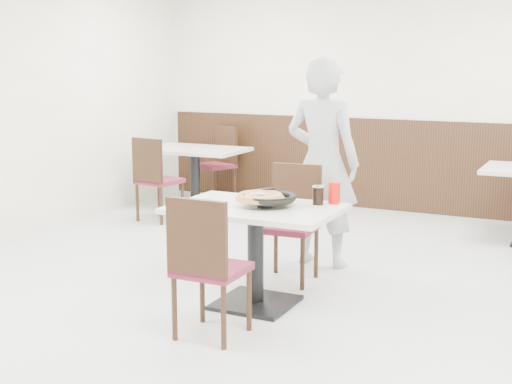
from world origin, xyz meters
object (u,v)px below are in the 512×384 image
at_px(chair_near, 212,266).
at_px(red_cup, 334,193).
at_px(pizza, 260,198).
at_px(side_plate, 198,203).
at_px(chair_far, 289,225).
at_px(pizza_pan, 268,200).
at_px(cola_glass, 318,196).
at_px(diner_person, 323,163).
at_px(main_table, 256,256).
at_px(bg_chair_left_far, 215,164).
at_px(bg_table_left, 195,179).
at_px(bg_chair_left_near, 160,179).

relative_size(chair_near, red_cup, 5.94).
bearing_deg(pizza, side_plate, -164.32).
distance_m(chair_far, red_cup, 0.68).
bearing_deg(red_cup, pizza_pan, -142.90).
relative_size(chair_far, cola_glass, 7.31).
distance_m(pizza_pan, cola_glass, 0.37).
bearing_deg(diner_person, main_table, 90.48).
height_order(pizza_pan, red_cup, red_cup).
xyz_separation_m(pizza_pan, pizza, (-0.05, -0.04, 0.02)).
relative_size(main_table, chair_far, 1.26).
height_order(main_table, cola_glass, cola_glass).
bearing_deg(chair_near, side_plate, 127.24).
bearing_deg(cola_glass, main_table, -146.97).
height_order(pizza, bg_chair_left_far, bg_chair_left_far).
bearing_deg(red_cup, bg_table_left, 137.51).
height_order(main_table, pizza_pan, pizza_pan).
bearing_deg(bg_chair_left_far, red_cup, 154.38).
height_order(bg_table_left, bg_chair_left_near, bg_chair_left_near).
xyz_separation_m(pizza_pan, red_cup, (0.40, 0.30, 0.04)).
relative_size(chair_far, bg_table_left, 0.79).
bearing_deg(diner_person, bg_chair_left_near, -17.92).
distance_m(main_table, pizza, 0.44).
height_order(side_plate, red_cup, red_cup).
bearing_deg(main_table, bg_chair_left_near, 137.01).
bearing_deg(pizza, cola_glass, 35.71).
relative_size(side_plate, bg_chair_left_far, 0.19).
bearing_deg(cola_glass, bg_chair_left_near, 145.05).
xyz_separation_m(side_plate, cola_glass, (0.79, 0.38, 0.06)).
bearing_deg(diner_person, chair_near, 91.53).
relative_size(chair_near, pizza, 2.69).
bearing_deg(chair_near, chair_far, 90.36).
distance_m(red_cup, bg_chair_left_near, 3.25).
height_order(chair_near, pizza_pan, chair_near).
height_order(chair_near, bg_table_left, chair_near).
distance_m(side_plate, bg_table_left, 3.43).
height_order(pizza, red_cup, red_cup).
height_order(chair_near, chair_far, same).
relative_size(pizza, bg_chair_left_near, 0.37).
height_order(main_table, chair_near, chair_near).
bearing_deg(red_cup, main_table, -144.77).
bearing_deg(bg_chair_left_near, main_table, -34.30).
distance_m(main_table, diner_person, 1.34).
bearing_deg(bg_chair_left_far, cola_glass, 152.60).
bearing_deg(diner_person, red_cup, 118.74).
relative_size(side_plate, red_cup, 1.10).
bearing_deg(pizza_pan, diner_person, 91.67).
distance_m(diner_person, bg_chair_left_far, 3.19).
relative_size(side_plate, cola_glass, 1.35).
height_order(diner_person, bg_chair_left_near, diner_person).
height_order(pizza, side_plate, pizza).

